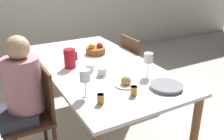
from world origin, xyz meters
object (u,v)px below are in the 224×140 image
object	(u,v)px
serving_tray	(166,86)
red_pitcher	(70,58)
person_seated	(20,93)
teacup_near_person	(102,72)
bread_plate	(126,82)
wine_glass_water	(148,59)
teacup_across	(90,68)
chair_opposite	(138,68)
wine_glass_juice	(85,77)
fruit_bowl	(96,50)
chair_person_side	(34,113)
jam_jar_red	(101,98)
jam_jar_amber	(134,90)

from	to	relation	value
serving_tray	red_pitcher	bearing A→B (deg)	123.14
person_seated	teacup_near_person	size ratio (longest dim) A/B	8.85
person_seated	bread_plate	world-z (taller)	person_seated
wine_glass_water	bread_plate	world-z (taller)	wine_glass_water
wine_glass_water	teacup_across	distance (m)	0.55
wine_glass_water	bread_plate	bearing A→B (deg)	-164.07
teacup_across	bread_plate	distance (m)	0.43
chair_opposite	wine_glass_juice	size ratio (longest dim) A/B	4.10
chair_opposite	fruit_bowl	bearing A→B (deg)	-93.25
chair_opposite	teacup_across	bearing A→B (deg)	-64.08
chair_person_side	jam_jar_red	bearing A→B (deg)	-145.48
person_seated	chair_opposite	bearing A→B (deg)	-73.89
wine_glass_water	fruit_bowl	bearing A→B (deg)	101.11
chair_opposite	person_seated	size ratio (longest dim) A/B	0.75
person_seated	fruit_bowl	bearing A→B (deg)	-63.26
person_seated	serving_tray	size ratio (longest dim) A/B	4.29
wine_glass_water	jam_jar_red	world-z (taller)	wine_glass_water
red_pitcher	jam_jar_red	bearing A→B (deg)	-93.85
chair_opposite	teacup_across	world-z (taller)	chair_opposite
wine_glass_water	teacup_near_person	world-z (taller)	wine_glass_water
teacup_across	chair_person_side	bearing A→B (deg)	-177.48
bread_plate	jam_jar_red	size ratio (longest dim) A/B	2.63
wine_glass_water	teacup_across	bearing A→B (deg)	141.38
person_seated	teacup_across	world-z (taller)	person_seated
person_seated	teacup_near_person	xyz separation A→B (m)	(0.70, -0.11, 0.08)
wine_glass_water	teacup_across	world-z (taller)	wine_glass_water
teacup_near_person	bread_plate	xyz separation A→B (m)	(0.08, -0.28, -0.00)
serving_tray	jam_jar_amber	size ratio (longest dim) A/B	3.75
teacup_near_person	jam_jar_red	bearing A→B (deg)	-118.26
teacup_near_person	teacup_across	distance (m)	0.15
person_seated	wine_glass_water	distance (m)	1.12
wine_glass_juice	teacup_across	distance (m)	0.49
chair_opposite	red_pitcher	size ratio (longest dim) A/B	4.66
serving_tray	jam_jar_amber	xyz separation A→B (m)	(-0.30, 0.03, 0.02)
chair_person_side	person_seated	distance (m)	0.24
chair_opposite	bread_plate	size ratio (longest dim) A/B	4.58
person_seated	wine_glass_juice	bearing A→B (deg)	-133.39
jam_jar_red	chair_person_side	bearing A→B (deg)	124.52
teacup_near_person	bread_plate	world-z (taller)	bread_plate
chair_opposite	fruit_bowl	xyz separation A→B (m)	(-0.56, 0.03, 0.32)
red_pitcher	wine_glass_juice	distance (m)	0.61
jam_jar_red	chair_opposite	bearing A→B (deg)	44.18
person_seated	red_pitcher	xyz separation A→B (m)	(0.52, 0.21, 0.15)
jam_jar_amber	person_seated	bearing A→B (deg)	142.62
red_pitcher	wine_glass_juice	size ratio (longest dim) A/B	0.88
teacup_near_person	chair_person_side	bearing A→B (deg)	169.65
teacup_near_person	wine_glass_water	bearing A→B (deg)	-28.64
chair_person_side	red_pitcher	distance (m)	0.60
red_pitcher	serving_tray	xyz separation A→B (m)	(0.52, -0.80, -0.08)
chair_person_side	serving_tray	world-z (taller)	chair_person_side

